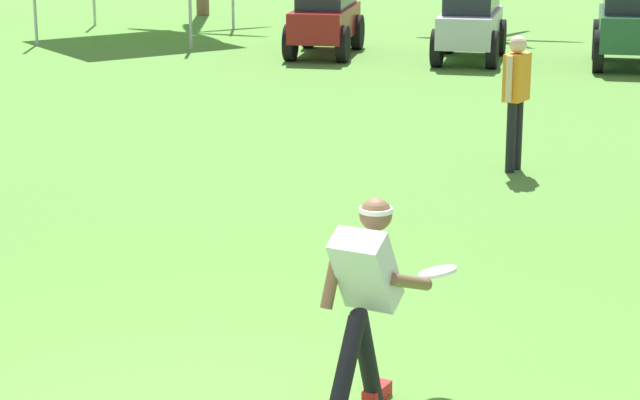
# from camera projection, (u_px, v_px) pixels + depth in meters

# --- Properties ---
(frisbee_thrower) EXTENTS (0.66, 1.05, 1.39)m
(frisbee_thrower) POSITION_uv_depth(u_px,v_px,m) (365.00, 296.00, 7.83)
(frisbee_thrower) COLOR black
(frisbee_thrower) RESTS_ON ground_plane
(frisbee_in_flight) EXTENTS (0.33, 0.33, 0.08)m
(frisbee_in_flight) POSITION_uv_depth(u_px,v_px,m) (438.00, 272.00, 8.34)
(frisbee_in_flight) COLOR white
(teammate_near_sideline) EXTENTS (0.31, 0.48, 1.56)m
(teammate_near_sideline) POSITION_uv_depth(u_px,v_px,m) (516.00, 90.00, 14.13)
(teammate_near_sideline) COLOR black
(teammate_near_sideline) RESTS_ON ground_plane
(parked_car_slot_a) EXTENTS (1.16, 2.41, 1.34)m
(parked_car_slot_a) POSITION_uv_depth(u_px,v_px,m) (325.00, 16.00, 23.06)
(parked_car_slot_a) COLOR maroon
(parked_car_slot_a) RESTS_ON ground_plane
(parked_car_slot_b) EXTENTS (1.21, 2.43, 1.34)m
(parked_car_slot_b) POSITION_uv_depth(u_px,v_px,m) (471.00, 20.00, 22.37)
(parked_car_slot_b) COLOR #B7BABF
(parked_car_slot_b) RESTS_ON ground_plane
(parked_car_slot_c) EXTENTS (1.18, 2.36, 1.40)m
(parked_car_slot_c) POSITION_uv_depth(u_px,v_px,m) (628.00, 24.00, 21.71)
(parked_car_slot_c) COLOR #235133
(parked_car_slot_c) RESTS_ON ground_plane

